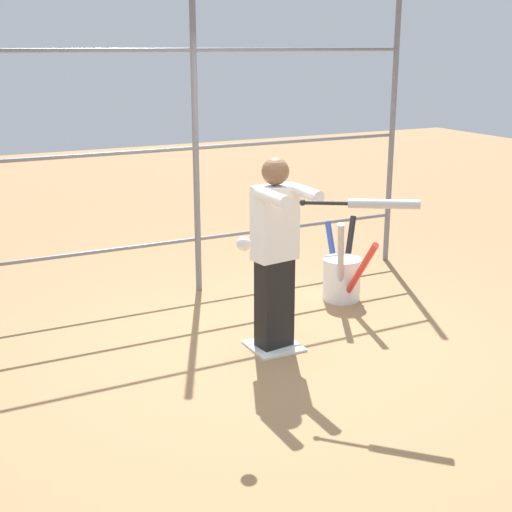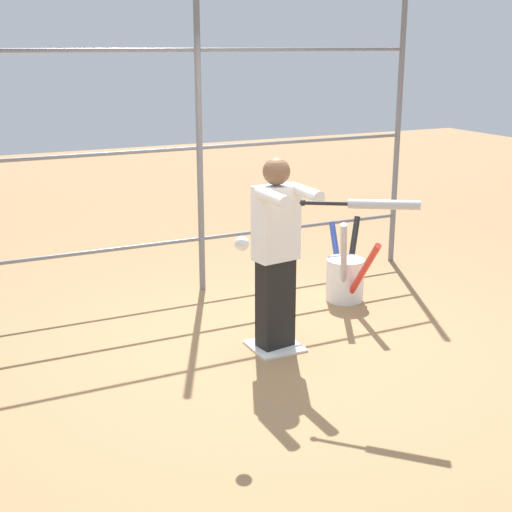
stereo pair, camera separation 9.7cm
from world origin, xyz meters
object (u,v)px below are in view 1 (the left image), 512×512
object	(u,v)px
batter	(276,249)
bat_bucket	(342,276)
softball_in_flight	(243,244)
baseball_bat_swinging	(373,204)

from	to	relation	value
batter	bat_bucket	world-z (taller)	batter
bat_bucket	softball_in_flight	bearing A→B (deg)	39.46
baseball_bat_swinging	softball_in_flight	world-z (taller)	baseball_bat_swinging
softball_in_flight	bat_bucket	distance (m)	2.44
softball_in_flight	bat_bucket	size ratio (longest dim) A/B	0.08
softball_in_flight	baseball_bat_swinging	bearing A→B (deg)	178.21
batter	baseball_bat_swinging	xyz separation A→B (m)	(-0.36, 0.75, 0.47)
batter	bat_bucket	size ratio (longest dim) A/B	1.28
batter	softball_in_flight	size ratio (longest dim) A/B	16.21
baseball_bat_swinging	bat_bucket	distance (m)	1.97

